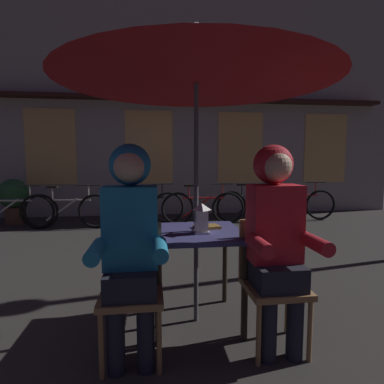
{
  "coord_description": "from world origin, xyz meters",
  "views": [
    {
      "loc": [
        -0.34,
        -2.41,
        1.29
      ],
      "look_at": [
        0.0,
        0.25,
        1.02
      ],
      "focal_mm": 29.45,
      "sensor_mm": 36.0,
      "label": 1
    }
  ],
  "objects_px": {
    "chair_right": "(271,276)",
    "bicycle_fourth": "(203,208)",
    "lantern": "(202,217)",
    "person_left_hooded": "(130,231)",
    "cafe_table": "(196,243)",
    "person_right_hooded": "(276,227)",
    "patio_umbrella": "(196,57)",
    "bicycle_second": "(68,210)",
    "potted_plant": "(14,197)",
    "book": "(207,227)",
    "chair_left": "(132,282)",
    "bicycle_third": "(143,208)",
    "bicycle_fifth": "(254,205)",
    "bicycle_nearest": "(9,211)",
    "bicycle_furthest": "(297,204)"
  },
  "relations": [
    {
      "from": "bicycle_third",
      "to": "potted_plant",
      "type": "height_order",
      "value": "potted_plant"
    },
    {
      "from": "patio_umbrella",
      "to": "bicycle_fourth",
      "type": "bearing_deg",
      "value": 79.92
    },
    {
      "from": "person_right_hooded",
      "to": "bicycle_fifth",
      "type": "xyz_separation_m",
      "value": [
        1.31,
        4.37,
        -0.5
      ]
    },
    {
      "from": "person_right_hooded",
      "to": "bicycle_fifth",
      "type": "height_order",
      "value": "person_right_hooded"
    },
    {
      "from": "cafe_table",
      "to": "lantern",
      "type": "relative_size",
      "value": 3.2
    },
    {
      "from": "chair_right",
      "to": "bicycle_fourth",
      "type": "xyz_separation_m",
      "value": [
        0.19,
        4.15,
        -0.14
      ]
    },
    {
      "from": "chair_left",
      "to": "book",
      "type": "distance_m",
      "value": 0.78
    },
    {
      "from": "cafe_table",
      "to": "patio_umbrella",
      "type": "relative_size",
      "value": 0.32
    },
    {
      "from": "bicycle_second",
      "to": "potted_plant",
      "type": "height_order",
      "value": "potted_plant"
    },
    {
      "from": "lantern",
      "to": "bicycle_fifth",
      "type": "relative_size",
      "value": 0.14
    },
    {
      "from": "lantern",
      "to": "person_left_hooded",
      "type": "xyz_separation_m",
      "value": [
        -0.51,
        -0.35,
        -0.01
      ]
    },
    {
      "from": "bicycle_third",
      "to": "book",
      "type": "xyz_separation_m",
      "value": [
        0.63,
        -3.84,
        0.41
      ]
    },
    {
      "from": "cafe_table",
      "to": "chair_left",
      "type": "xyz_separation_m",
      "value": [
        -0.48,
        -0.37,
        -0.15
      ]
    },
    {
      "from": "cafe_table",
      "to": "lantern",
      "type": "distance_m",
      "value": 0.24
    },
    {
      "from": "person_left_hooded",
      "to": "bicycle_fourth",
      "type": "xyz_separation_m",
      "value": [
        1.15,
        4.21,
        -0.5
      ]
    },
    {
      "from": "person_right_hooded",
      "to": "potted_plant",
      "type": "bearing_deg",
      "value": 127.11
    },
    {
      "from": "chair_right",
      "to": "potted_plant",
      "type": "bearing_deg",
      "value": 127.44
    },
    {
      "from": "person_left_hooded",
      "to": "person_right_hooded",
      "type": "distance_m",
      "value": 0.96
    },
    {
      "from": "chair_right",
      "to": "bicycle_second",
      "type": "relative_size",
      "value": 0.52
    },
    {
      "from": "person_right_hooded",
      "to": "lantern",
      "type": "bearing_deg",
      "value": 142.5
    },
    {
      "from": "lantern",
      "to": "bicycle_fourth",
      "type": "xyz_separation_m",
      "value": [
        0.64,
        3.86,
        -0.51
      ]
    },
    {
      "from": "person_right_hooded",
      "to": "potted_plant",
      "type": "height_order",
      "value": "person_right_hooded"
    },
    {
      "from": "cafe_table",
      "to": "bicycle_fourth",
      "type": "height_order",
      "value": "bicycle_fourth"
    },
    {
      "from": "bicycle_third",
      "to": "bicycle_nearest",
      "type": "bearing_deg",
      "value": -177.86
    },
    {
      "from": "bicycle_fifth",
      "to": "bicycle_furthest",
      "type": "height_order",
      "value": "same"
    },
    {
      "from": "lantern",
      "to": "book",
      "type": "xyz_separation_m",
      "value": [
        0.07,
        0.16,
        -0.11
      ]
    },
    {
      "from": "potted_plant",
      "to": "chair_right",
      "type": "bearing_deg",
      "value": -52.56
    },
    {
      "from": "cafe_table",
      "to": "chair_right",
      "type": "height_order",
      "value": "chair_right"
    },
    {
      "from": "bicycle_fifth",
      "to": "book",
      "type": "relative_size",
      "value": 8.38
    },
    {
      "from": "person_right_hooded",
      "to": "patio_umbrella",
      "type": "bearing_deg",
      "value": 138.43
    },
    {
      "from": "bicycle_third",
      "to": "bicycle_fifth",
      "type": "height_order",
      "value": "same"
    },
    {
      "from": "bicycle_fifth",
      "to": "person_left_hooded",
      "type": "bearing_deg",
      "value": -117.49
    },
    {
      "from": "bicycle_nearest",
      "to": "person_right_hooded",
      "type": "bearing_deg",
      "value": -50.63
    },
    {
      "from": "patio_umbrella",
      "to": "bicycle_fifth",
      "type": "relative_size",
      "value": 1.38
    },
    {
      "from": "book",
      "to": "chair_left",
      "type": "bearing_deg",
      "value": -152.36
    },
    {
      "from": "patio_umbrella",
      "to": "bicycle_fourth",
      "type": "height_order",
      "value": "patio_umbrella"
    },
    {
      "from": "chair_right",
      "to": "bicycle_nearest",
      "type": "height_order",
      "value": "chair_right"
    },
    {
      "from": "bicycle_nearest",
      "to": "bicycle_second",
      "type": "distance_m",
      "value": 1.08
    },
    {
      "from": "patio_umbrella",
      "to": "chair_right",
      "type": "height_order",
      "value": "patio_umbrella"
    },
    {
      "from": "chair_left",
      "to": "person_left_hooded",
      "type": "height_order",
      "value": "person_left_hooded"
    },
    {
      "from": "chair_left",
      "to": "chair_right",
      "type": "bearing_deg",
      "value": 0.0
    },
    {
      "from": "patio_umbrella",
      "to": "chair_right",
      "type": "bearing_deg",
      "value": -37.55
    },
    {
      "from": "bicycle_fifth",
      "to": "potted_plant",
      "type": "xyz_separation_m",
      "value": [
        -4.93,
        0.41,
        0.2
      ]
    },
    {
      "from": "lantern",
      "to": "book",
      "type": "bearing_deg",
      "value": 66.6
    },
    {
      "from": "lantern",
      "to": "chair_right",
      "type": "distance_m",
      "value": 0.65
    },
    {
      "from": "cafe_table",
      "to": "bicycle_fourth",
      "type": "distance_m",
      "value": 3.85
    },
    {
      "from": "lantern",
      "to": "potted_plant",
      "type": "relative_size",
      "value": 0.25
    },
    {
      "from": "bicycle_second",
      "to": "patio_umbrella",
      "type": "bearing_deg",
      "value": -62.86
    },
    {
      "from": "person_left_hooded",
      "to": "person_right_hooded",
      "type": "relative_size",
      "value": 1.0
    },
    {
      "from": "bicycle_fifth",
      "to": "book",
      "type": "xyz_separation_m",
      "value": [
        -1.69,
        -3.86,
        0.41
      ]
    }
  ]
}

